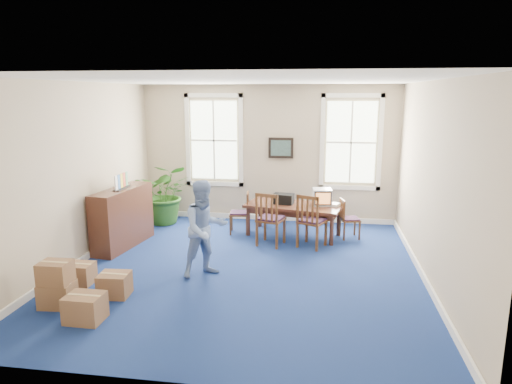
# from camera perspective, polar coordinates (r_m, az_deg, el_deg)

# --- Properties ---
(floor) EXTENTS (6.50, 6.50, 0.00)m
(floor) POSITION_cam_1_polar(r_m,az_deg,el_deg) (8.05, -1.35, -9.61)
(floor) COLOR navy
(floor) RESTS_ON ground
(ceiling) EXTENTS (6.50, 6.50, 0.00)m
(ceiling) POSITION_cam_1_polar(r_m,az_deg,el_deg) (7.47, -1.48, 13.80)
(ceiling) COLOR white
(ceiling) RESTS_ON ground
(wall_back) EXTENTS (6.50, 0.00, 6.50)m
(wall_back) POSITION_cam_1_polar(r_m,az_deg,el_deg) (10.78, 1.55, 4.79)
(wall_back) COLOR tan
(wall_back) RESTS_ON ground
(wall_front) EXTENTS (6.50, 0.00, 6.50)m
(wall_front) POSITION_cam_1_polar(r_m,az_deg,el_deg) (4.53, -8.50, -5.85)
(wall_front) COLOR tan
(wall_front) RESTS_ON ground
(wall_left) EXTENTS (0.00, 6.50, 6.50)m
(wall_left) POSITION_cam_1_polar(r_m,az_deg,el_deg) (8.63, -21.45, 2.08)
(wall_left) COLOR tan
(wall_left) RESTS_ON ground
(wall_right) EXTENTS (0.00, 6.50, 6.50)m
(wall_right) POSITION_cam_1_polar(r_m,az_deg,el_deg) (7.69, 21.21, 0.94)
(wall_right) COLOR tan
(wall_right) RESTS_ON ground
(baseboard_back) EXTENTS (6.00, 0.04, 0.12)m
(baseboard_back) POSITION_cam_1_polar(r_m,az_deg,el_deg) (11.06, 1.49, -3.17)
(baseboard_back) COLOR white
(baseboard_back) RESTS_ON ground
(baseboard_left) EXTENTS (0.04, 6.50, 0.12)m
(baseboard_left) POSITION_cam_1_polar(r_m,az_deg,el_deg) (8.99, -20.52, -7.62)
(baseboard_left) COLOR white
(baseboard_left) RESTS_ON ground
(baseboard_right) EXTENTS (0.04, 6.50, 0.12)m
(baseboard_right) POSITION_cam_1_polar(r_m,az_deg,el_deg) (8.10, 20.15, -9.79)
(baseboard_right) COLOR white
(baseboard_right) RESTS_ON ground
(window_left) EXTENTS (1.40, 0.12, 2.20)m
(window_left) POSITION_cam_1_polar(r_m,az_deg,el_deg) (10.96, -5.26, 6.45)
(window_left) COLOR white
(window_left) RESTS_ON ground
(window_right) EXTENTS (1.40, 0.12, 2.20)m
(window_right) POSITION_cam_1_polar(r_m,az_deg,el_deg) (10.66, 11.79, 6.08)
(window_right) COLOR white
(window_right) RESTS_ON ground
(wall_picture) EXTENTS (0.58, 0.06, 0.48)m
(wall_picture) POSITION_cam_1_polar(r_m,az_deg,el_deg) (10.68, 3.13, 5.52)
(wall_picture) COLOR black
(wall_picture) RESTS_ON ground
(conference_table) EXTENTS (2.16, 1.33, 0.68)m
(conference_table) POSITION_cam_1_polar(r_m,az_deg,el_deg) (9.81, 4.71, -3.50)
(conference_table) COLOR #4B271A
(conference_table) RESTS_ON ground
(crt_tv) EXTENTS (0.43, 0.46, 0.35)m
(crt_tv) POSITION_cam_1_polar(r_m,az_deg,el_deg) (9.71, 8.27, -0.61)
(crt_tv) COLOR #B7B7BC
(crt_tv) RESTS_ON conference_table
(game_console) EXTENTS (0.26, 0.28, 0.06)m
(game_console) POSITION_cam_1_polar(r_m,az_deg,el_deg) (9.70, 9.85, -1.56)
(game_console) COLOR white
(game_console) RESTS_ON conference_table
(equipment_bag) EXTENTS (0.47, 0.34, 0.21)m
(equipment_bag) POSITION_cam_1_polar(r_m,az_deg,el_deg) (9.76, 3.44, -0.85)
(equipment_bag) COLOR black
(equipment_bag) RESTS_ON conference_table
(chair_near_left) EXTENTS (0.61, 0.61, 1.10)m
(chair_near_left) POSITION_cam_1_polar(r_m,az_deg,el_deg) (9.13, 1.87, -3.31)
(chair_near_left) COLOR brown
(chair_near_left) RESTS_ON ground
(chair_near_right) EXTENTS (0.64, 0.64, 1.08)m
(chair_near_right) POSITION_cam_1_polar(r_m,az_deg,el_deg) (9.08, 7.02, -3.54)
(chair_near_right) COLOR brown
(chair_near_right) RESTS_ON ground
(chair_end_left) EXTENTS (0.45, 0.45, 0.91)m
(chair_end_left) POSITION_cam_1_polar(r_m,az_deg,el_deg) (9.92, -2.13, -2.61)
(chair_end_left) COLOR brown
(chair_end_left) RESTS_ON ground
(chair_end_right) EXTENTS (0.46, 0.46, 0.84)m
(chair_end_right) POSITION_cam_1_polar(r_m,az_deg,el_deg) (9.79, 11.66, -3.28)
(chair_end_right) COLOR brown
(chair_end_right) RESTS_ON ground
(man) EXTENTS (1.00, 0.97, 1.62)m
(man) POSITION_cam_1_polar(r_m,az_deg,el_deg) (7.59, -6.37, -4.58)
(man) COLOR #7895C8
(man) RESTS_ON ground
(credenza) EXTENTS (0.68, 1.64, 1.25)m
(credenza) POSITION_cam_1_polar(r_m,az_deg,el_deg) (9.41, -16.34, -2.86)
(credenza) COLOR #4B271A
(credenza) RESTS_ON ground
(brochure_rack) EXTENTS (0.35, 0.72, 0.31)m
(brochure_rack) POSITION_cam_1_polar(r_m,az_deg,el_deg) (9.23, -16.50, 1.82)
(brochure_rack) COLOR #99999E
(brochure_rack) RESTS_ON credenza
(potted_plant) EXTENTS (1.44, 1.30, 1.42)m
(potted_plant) POSITION_cam_1_polar(r_m,az_deg,el_deg) (10.83, -11.25, -0.19)
(potted_plant) COLOR #25561A
(potted_plant) RESTS_ON ground
(cardboard_boxes) EXTENTS (1.29, 1.29, 0.70)m
(cardboard_boxes) POSITION_cam_1_polar(r_m,az_deg,el_deg) (7.19, -22.10, -10.29)
(cardboard_boxes) COLOR #8A603E
(cardboard_boxes) RESTS_ON ground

